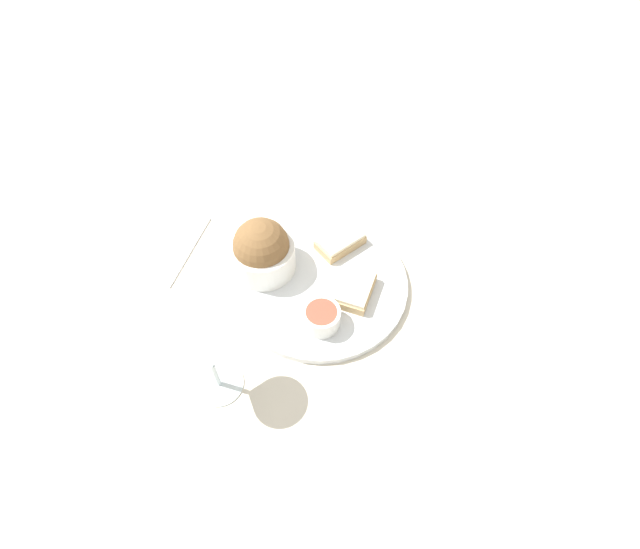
{
  "coord_description": "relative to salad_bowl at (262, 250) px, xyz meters",
  "views": [
    {
      "loc": [
        0.43,
        0.28,
        0.75
      ],
      "look_at": [
        0.0,
        0.0,
        0.03
      ],
      "focal_mm": 28.0,
      "sensor_mm": 36.0,
      "label": 1
    }
  ],
  "objects": [
    {
      "name": "cheese_toast_near",
      "position": [
        -0.04,
        0.17,
        -0.03
      ],
      "size": [
        0.09,
        0.08,
        0.03
      ],
      "color": "tan",
      "rests_on": "dinner_plate"
    },
    {
      "name": "ground_plane",
      "position": [
        -0.03,
        0.1,
        -0.06
      ],
      "size": [
        4.0,
        4.0,
        0.0
      ],
      "primitive_type": "plane",
      "color": "beige"
    },
    {
      "name": "wine_glass",
      "position": [
        0.22,
        0.08,
        0.04
      ],
      "size": [
        0.09,
        0.09,
        0.15
      ],
      "color": "silver",
      "rests_on": "ground_plane"
    },
    {
      "name": "fork",
      "position": [
        0.04,
        -0.15,
        -0.06
      ],
      "size": [
        0.17,
        0.06,
        0.01
      ],
      "color": "silver",
      "rests_on": "ground_plane"
    },
    {
      "name": "cheese_toast_far",
      "position": [
        -0.12,
        0.09,
        -0.03
      ],
      "size": [
        0.1,
        0.08,
        0.03
      ],
      "color": "tan",
      "rests_on": "dinner_plate"
    },
    {
      "name": "dinner_plate",
      "position": [
        -0.03,
        0.1,
        -0.05
      ],
      "size": [
        0.31,
        0.31,
        0.01
      ],
      "color": "silver",
      "rests_on": "ground_plane"
    },
    {
      "name": "salad_bowl",
      "position": [
        0.0,
        0.0,
        0.0
      ],
      "size": [
        0.12,
        0.12,
        0.11
      ],
      "color": "white",
      "rests_on": "dinner_plate"
    },
    {
      "name": "sauce_ramekin",
      "position": [
        0.04,
        0.15,
        -0.03
      ],
      "size": [
        0.06,
        0.06,
        0.04
      ],
      "color": "white",
      "rests_on": "dinner_plate"
    }
  ]
}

